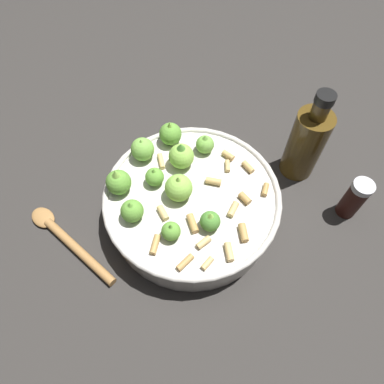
% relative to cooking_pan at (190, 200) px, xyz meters
% --- Properties ---
extents(ground_plane, '(2.40, 2.40, 0.00)m').
position_rel_cooking_pan_xyz_m(ground_plane, '(-0.00, 0.00, -0.04)').
color(ground_plane, '#2D2B28').
extents(cooking_pan, '(0.32, 0.32, 0.12)m').
position_rel_cooking_pan_xyz_m(cooking_pan, '(0.00, 0.00, 0.00)').
color(cooking_pan, beige).
rests_on(cooking_pan, ground).
extents(pepper_shaker, '(0.04, 0.04, 0.09)m').
position_rel_cooking_pan_xyz_m(pepper_shaker, '(-0.30, 0.01, 0.00)').
color(pepper_shaker, '#33140F').
rests_on(pepper_shaker, ground).
extents(olive_oil_bottle, '(0.07, 0.07, 0.20)m').
position_rel_cooking_pan_xyz_m(olive_oil_bottle, '(-0.22, -0.10, 0.04)').
color(olive_oil_bottle, '#4C3814').
rests_on(olive_oil_bottle, ground).
extents(wooden_spoon, '(0.18, 0.16, 0.02)m').
position_rel_cooking_pan_xyz_m(wooden_spoon, '(0.22, 0.06, -0.04)').
color(wooden_spoon, '#9E703D').
rests_on(wooden_spoon, ground).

